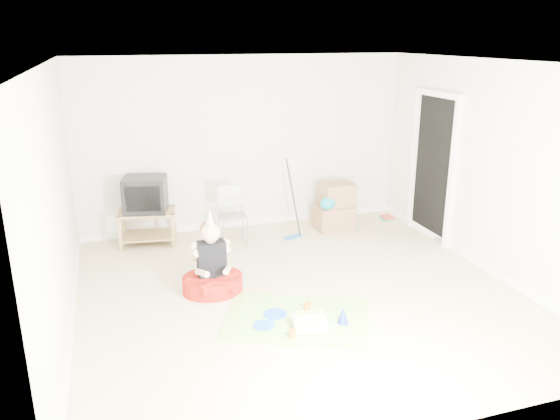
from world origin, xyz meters
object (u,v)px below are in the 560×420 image
object	(u,v)px
tv_stand	(148,224)
cardboard_boxes	(335,207)
crt_tv	(145,194)
folding_chair	(233,216)
seated_woman	(212,274)
birthday_cake	(310,325)

from	to	relation	value
tv_stand	cardboard_boxes	bearing A→B (deg)	-4.74
crt_tv	folding_chair	bearing A→B (deg)	-6.35
tv_stand	crt_tv	size ratio (longest dim) A/B	1.46
tv_stand	folding_chair	world-z (taller)	folding_chair
crt_tv	seated_woman	distance (m)	1.97
birthday_cake	folding_chair	bearing A→B (deg)	94.62
cardboard_boxes	seated_woman	xyz separation A→B (m)	(-2.21, -1.58, -0.12)
birthday_cake	crt_tv	bearing A→B (deg)	114.65
seated_woman	cardboard_boxes	bearing A→B (deg)	35.52
crt_tv	cardboard_boxes	xyz separation A→B (m)	(2.79, -0.23, -0.39)
tv_stand	birthday_cake	size ratio (longest dim) A/B	2.15
crt_tv	cardboard_boxes	bearing A→B (deg)	8.03
folding_chair	seated_woman	bearing A→B (deg)	-112.11
folding_chair	cardboard_boxes	world-z (taller)	folding_chair
crt_tv	seated_woman	size ratio (longest dim) A/B	0.57
tv_stand	crt_tv	xyz separation A→B (m)	(0.00, -0.00, 0.45)
crt_tv	folding_chair	distance (m)	1.26
birthday_cake	cardboard_boxes	bearing A→B (deg)	62.42
cardboard_boxes	seated_woman	distance (m)	2.72
tv_stand	folding_chair	xyz separation A→B (m)	(1.15, -0.40, 0.13)
tv_stand	crt_tv	bearing A→B (deg)	-45.00
folding_chair	birthday_cake	world-z (taller)	folding_chair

